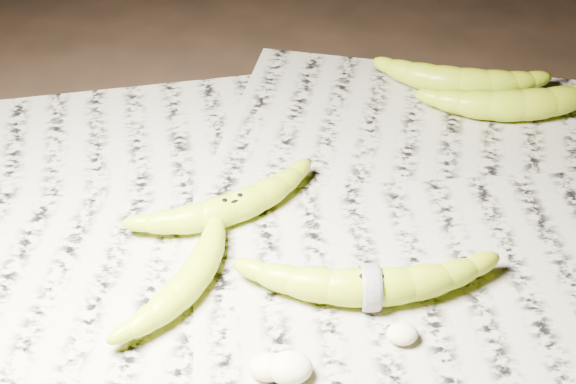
{
  "coord_description": "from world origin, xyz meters",
  "views": [
    {
      "loc": [
        -0.06,
        -0.59,
        0.58
      ],
      "look_at": [
        -0.01,
        0.05,
        0.05
      ],
      "focal_mm": 50.0,
      "sensor_mm": 36.0,
      "label": 1
    }
  ],
  "objects": [
    {
      "name": "banana_upper_a",
      "position": [
        0.29,
        0.23,
        0.03
      ],
      "size": [
        0.21,
        0.07,
        0.04
      ],
      "primitive_type": null,
      "rotation": [
        0.0,
        0.0,
        0.01
      ],
      "color": "#C1DD1B",
      "rests_on": "newspaper_patch"
    },
    {
      "name": "flesh_chunk_b",
      "position": [
        -0.04,
        -0.15,
        0.02
      ],
      "size": [
        0.03,
        0.03,
        0.02
      ],
      "primitive_type": "ellipsoid",
      "color": "#F7EFBF",
      "rests_on": "newspaper_patch"
    },
    {
      "name": "newspaper_patch",
      "position": [
        0.0,
        0.02,
        0.0
      ],
      "size": [
        0.9,
        0.7,
        0.01
      ],
      "primitive_type": "cube",
      "color": "#A4A18D",
      "rests_on": "ground"
    },
    {
      "name": "banana_center",
      "position": [
        -0.07,
        0.06,
        0.03
      ],
      "size": [
        0.19,
        0.13,
        0.03
      ],
      "primitive_type": null,
      "rotation": [
        0.0,
        0.0,
        0.42
      ],
      "color": "#C1DD1B",
      "rests_on": "newspaper_patch"
    },
    {
      "name": "banana_taped",
      "position": [
        0.06,
        -0.07,
        0.03
      ],
      "size": [
        0.23,
        0.07,
        0.04
      ],
      "primitive_type": null,
      "rotation": [
        0.0,
        0.0,
        -0.04
      ],
      "color": "#C1DD1B",
      "rests_on": "newspaper_patch"
    },
    {
      "name": "banana_upper_b",
      "position": [
        0.23,
        0.29,
        0.03
      ],
      "size": [
        0.2,
        0.11,
        0.04
      ],
      "primitive_type": null,
      "rotation": [
        0.0,
        0.0,
        -0.26
      ],
      "color": "#C1DD1B",
      "rests_on": "newspaper_patch"
    },
    {
      "name": "flesh_chunk_c",
      "position": [
        0.08,
        -0.12,
        0.02
      ],
      "size": [
        0.03,
        0.02,
        0.02
      ],
      "primitive_type": "ellipsoid",
      "color": "#F7EFBF",
      "rests_on": "newspaper_patch"
    },
    {
      "name": "measuring_tape",
      "position": [
        0.06,
        -0.07,
        0.03
      ],
      "size": [
        0.01,
        0.05,
        0.05
      ],
      "primitive_type": "torus",
      "rotation": [
        0.0,
        1.57,
        -0.04
      ],
      "color": "white",
      "rests_on": "newspaper_patch"
    },
    {
      "name": "flesh_chunk_a",
      "position": [
        -0.02,
        -0.15,
        0.02
      ],
      "size": [
        0.04,
        0.03,
        0.02
      ],
      "primitive_type": "ellipsoid",
      "color": "#F7EFBF",
      "rests_on": "newspaper_patch"
    },
    {
      "name": "ground",
      "position": [
        0.0,
        0.0,
        0.0
      ],
      "size": [
        3.0,
        3.0,
        0.0
      ],
      "primitive_type": "plane",
      "color": "black",
      "rests_on": "ground"
    },
    {
      "name": "banana_left_b",
      "position": [
        -0.11,
        -0.04,
        0.02
      ],
      "size": [
        0.13,
        0.17,
        0.03
      ],
      "primitive_type": null,
      "rotation": [
        0.0,
        0.0,
        1.06
      ],
      "color": "#C1DD1B",
      "rests_on": "newspaper_patch"
    }
  ]
}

